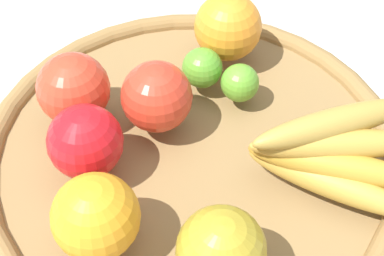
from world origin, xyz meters
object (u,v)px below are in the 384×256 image
object	(u,v)px
banana_bunch	(334,154)
apple_3	(158,96)
lime_1	(202,68)
apple_1	(73,89)
lime_0	(240,83)
orange_0	(96,217)
apple_2	(221,250)
orange_1	(228,27)
apple_0	(85,142)

from	to	relation	value
banana_bunch	apple_3	distance (m)	0.18
apple_3	lime_1	xyz separation A→B (m)	(0.07, -0.00, -0.01)
lime_1	apple_1	bearing A→B (deg)	148.69
lime_0	orange_0	xyz separation A→B (m)	(-0.22, -0.01, 0.02)
apple_2	apple_3	bearing A→B (deg)	56.68
lime_0	orange_1	size ratio (longest dim) A/B	0.54
banana_bunch	apple_1	size ratio (longest dim) A/B	2.22
orange_1	lime_0	bearing A→B (deg)	-133.14
lime_0	apple_1	xyz separation A→B (m)	(-0.12, 0.11, 0.02)
banana_bunch	lime_1	world-z (taller)	banana_bunch
lime_0	banana_bunch	bearing A→B (deg)	-105.26
apple_3	apple_2	world-z (taller)	apple_2
apple_0	lime_1	size ratio (longest dim) A/B	1.62
apple_1	apple_3	distance (m)	0.08
banana_bunch	lime_0	distance (m)	0.13
apple_3	apple_2	distance (m)	0.18
apple_2	apple_1	bearing A→B (deg)	76.36
apple_1	lime_1	world-z (taller)	apple_1
apple_2	orange_0	xyz separation A→B (m)	(-0.04, 0.10, 0.00)
apple_2	apple_0	bearing A→B (deg)	85.38
banana_bunch	lime_1	xyz separation A→B (m)	(0.03, 0.17, -0.01)
apple_2	orange_0	bearing A→B (deg)	111.75
orange_1	lime_1	size ratio (longest dim) A/B	1.72
lime_0	apple_2	size ratio (longest dim) A/B	0.56
banana_bunch	apple_1	bearing A→B (deg)	110.27
apple_2	orange_1	bearing A→B (deg)	34.91
banana_bunch	apple_3	bearing A→B (deg)	104.46
lime_0	lime_1	distance (m)	0.04
banana_bunch	orange_0	world-z (taller)	orange_0
apple_1	banana_bunch	bearing A→B (deg)	-69.73
apple_2	lime_1	world-z (taller)	apple_2
apple_0	lime_1	distance (m)	0.16
apple_0	orange_0	world-z (taller)	orange_0
orange_1	apple_2	bearing A→B (deg)	-145.09
banana_bunch	apple_0	xyz separation A→B (m)	(-0.13, 0.18, 0.00)
orange_0	apple_3	bearing A→B (deg)	20.73
orange_0	lime_1	xyz separation A→B (m)	(0.21, 0.05, -0.02)
orange_0	lime_1	world-z (taller)	orange_0
apple_0	apple_3	distance (m)	0.09
orange_1	apple_0	bearing A→B (deg)	178.48
apple_3	apple_2	bearing A→B (deg)	-123.32
apple_0	apple_2	xyz separation A→B (m)	(-0.01, -0.16, 0.00)
apple_0	apple_1	xyz separation A→B (m)	(0.04, 0.06, 0.00)
apple_0	apple_2	bearing A→B (deg)	-94.62
apple_2	orange_1	distance (m)	0.28
banana_bunch	apple_2	size ratio (longest dim) A/B	2.26
orange_0	lime_1	bearing A→B (deg)	13.92
lime_0	apple_3	distance (m)	0.09
apple_0	orange_1	xyz separation A→B (m)	(0.21, -0.01, 0.00)
orange_0	apple_0	bearing A→B (deg)	51.42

